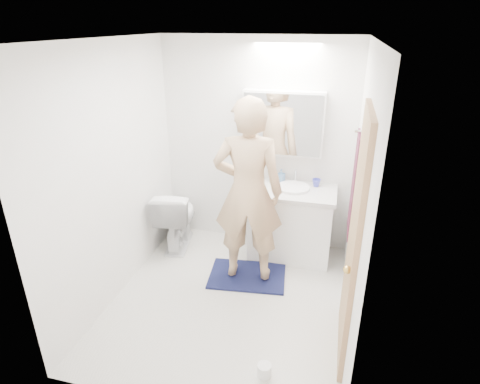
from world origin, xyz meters
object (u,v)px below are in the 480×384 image
(medicine_cabinet, at_px, (283,123))
(soap_bottle_b, at_px, (281,176))
(vanity_cabinet, at_px, (291,224))
(toilet, at_px, (177,217))
(soap_bottle_a, at_px, (273,174))
(toothbrush_cup, at_px, (316,183))
(toilet_paper_roll, at_px, (264,370))
(person, at_px, (248,192))

(medicine_cabinet, bearing_deg, soap_bottle_b, -77.05)
(vanity_cabinet, bearing_deg, toilet, -175.13)
(soap_bottle_a, height_order, toothbrush_cup, soap_bottle_a)
(soap_bottle_b, xyz_separation_m, toothbrush_cup, (0.40, -0.02, -0.04))
(vanity_cabinet, distance_m, toilet_paper_roll, 1.82)
(person, bearing_deg, toilet_paper_roll, 102.62)
(person, relative_size, toilet_paper_roll, 17.08)
(toilet, bearing_deg, toilet_paper_roll, 120.65)
(soap_bottle_a, bearing_deg, person, -99.85)
(soap_bottle_a, relative_size, toothbrush_cup, 2.19)
(soap_bottle_a, bearing_deg, medicine_cabinet, 36.23)
(toilet, bearing_deg, soap_bottle_b, -175.29)
(soap_bottle_b, distance_m, toilet_paper_roll, 2.15)
(toilet, relative_size, soap_bottle_b, 4.63)
(toilet, relative_size, person, 0.40)
(vanity_cabinet, bearing_deg, soap_bottle_b, 132.03)
(toilet_paper_roll, bearing_deg, medicine_cabinet, 96.08)
(vanity_cabinet, height_order, medicine_cabinet, medicine_cabinet)
(medicine_cabinet, xyz_separation_m, soap_bottle_b, (0.01, -0.03, -0.60))
(toilet, height_order, soap_bottle_a, soap_bottle_a)
(toilet, height_order, person, person)
(person, distance_m, toilet_paper_roll, 1.59)
(soap_bottle_b, height_order, toothbrush_cup, soap_bottle_b)
(toilet, bearing_deg, toothbrush_cup, -179.41)
(soap_bottle_b, distance_m, toothbrush_cup, 0.40)
(toilet, height_order, toothbrush_cup, toothbrush_cup)
(vanity_cabinet, relative_size, toilet, 1.20)
(soap_bottle_a, distance_m, toilet_paper_roll, 2.14)
(soap_bottle_b, bearing_deg, vanity_cabinet, -47.97)
(person, height_order, soap_bottle_b, person)
(person, bearing_deg, vanity_cabinet, -129.91)
(toothbrush_cup, height_order, toilet_paper_roll, toothbrush_cup)
(vanity_cabinet, xyz_separation_m, toothbrush_cup, (0.24, 0.16, 0.47))
(medicine_cabinet, height_order, toilet_paper_roll, medicine_cabinet)
(vanity_cabinet, distance_m, toothbrush_cup, 0.55)
(toilet, bearing_deg, person, 145.97)
(soap_bottle_a, height_order, toilet_paper_roll, soap_bottle_a)
(vanity_cabinet, distance_m, medicine_cabinet, 1.14)
(vanity_cabinet, relative_size, medicine_cabinet, 1.02)
(person, xyz_separation_m, soap_bottle_b, (0.21, 0.75, -0.09))
(toothbrush_cup, xyz_separation_m, toilet_paper_roll, (-0.20, -1.94, -0.81))
(vanity_cabinet, xyz_separation_m, toilet, (-1.35, -0.11, -0.02))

